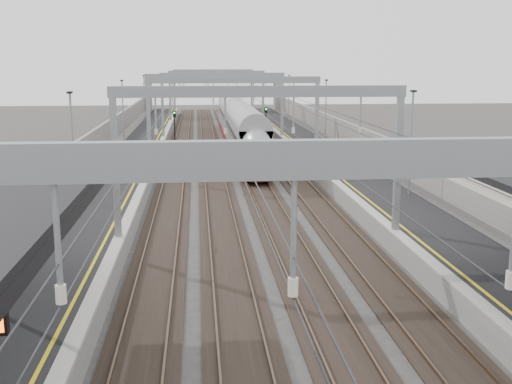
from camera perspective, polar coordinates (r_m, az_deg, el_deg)
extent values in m
cube|color=black|center=(51.88, -11.02, 2.23)|extent=(4.00, 120.00, 1.00)
cube|color=black|center=(52.71, 6.57, 2.51)|extent=(4.00, 120.00, 1.00)
cube|color=black|center=(51.71, -7.14, 1.80)|extent=(2.40, 140.00, 0.08)
cube|color=brown|center=(51.73, -7.94, 1.89)|extent=(0.07, 140.00, 0.14)
cube|color=brown|center=(51.68, -6.35, 1.92)|extent=(0.07, 140.00, 0.14)
cube|color=black|center=(51.69, -3.82, 1.86)|extent=(2.40, 140.00, 0.08)
cube|color=brown|center=(51.67, -4.62, 1.95)|extent=(0.07, 140.00, 0.14)
cube|color=brown|center=(51.70, -3.02, 1.98)|extent=(0.07, 140.00, 0.14)
cube|color=black|center=(51.85, -0.50, 1.92)|extent=(2.40, 140.00, 0.08)
cube|color=brown|center=(51.78, -1.29, 2.00)|extent=(0.07, 140.00, 0.14)
cube|color=brown|center=(51.90, 0.29, 2.03)|extent=(0.07, 140.00, 0.14)
cube|color=black|center=(52.18, 2.79, 1.97)|extent=(2.40, 140.00, 0.08)
cube|color=brown|center=(52.07, 2.00, 2.05)|extent=(0.07, 140.00, 0.14)
cube|color=brown|center=(52.27, 3.57, 2.07)|extent=(0.07, 140.00, 0.14)
cube|color=gray|center=(8.51, 13.49, 2.96)|extent=(13.00, 0.25, 0.50)
cube|color=gray|center=(28.52, -12.40, 2.53)|extent=(0.28, 0.28, 6.60)
cube|color=gray|center=(29.70, 12.52, 2.87)|extent=(0.28, 0.28, 6.60)
cube|color=gray|center=(28.13, 0.32, 8.92)|extent=(13.00, 0.25, 0.50)
cube|color=gray|center=(48.30, -9.52, 6.16)|extent=(0.28, 0.28, 6.60)
cube|color=gray|center=(49.00, 5.42, 6.34)|extent=(0.28, 0.28, 6.60)
cube|color=gray|center=(48.07, -2.02, 9.93)|extent=(13.00, 0.25, 0.50)
cube|color=gray|center=(68.20, -8.31, 7.67)|extent=(0.28, 0.28, 6.60)
cube|color=gray|center=(68.70, 2.34, 7.81)|extent=(0.28, 0.28, 6.60)
cube|color=gray|center=(68.04, -3.00, 10.34)|extent=(13.00, 0.25, 0.50)
cube|color=gray|center=(88.15, -7.65, 8.50)|extent=(0.28, 0.28, 6.60)
cube|color=gray|center=(88.54, 0.62, 8.61)|extent=(0.28, 0.28, 6.60)
cube|color=gray|center=(88.03, -3.53, 10.56)|extent=(13.00, 0.25, 0.50)
cube|color=gray|center=(106.12, -7.26, 8.98)|extent=(0.28, 0.28, 6.60)
cube|color=gray|center=(106.44, -0.38, 9.08)|extent=(0.28, 0.28, 6.60)
cube|color=gray|center=(106.02, -3.84, 10.69)|extent=(13.00, 0.25, 0.50)
cylinder|color=#262628|center=(56.09, -7.12, 8.16)|extent=(0.03, 140.00, 0.03)
cylinder|color=#262628|center=(56.07, -4.03, 8.22)|extent=(0.03, 140.00, 0.03)
cylinder|color=#262628|center=(56.22, -0.94, 8.25)|extent=(0.03, 140.00, 0.03)
cylinder|color=#262628|center=(56.52, 2.13, 8.26)|extent=(0.03, 140.00, 0.03)
cube|color=slate|center=(106.04, -3.83, 10.07)|extent=(22.00, 2.20, 1.40)
cube|color=slate|center=(106.40, -9.53, 8.27)|extent=(1.00, 2.20, 6.20)
cube|color=slate|center=(106.94, 1.89, 8.44)|extent=(1.00, 2.20, 6.20)
cube|color=slate|center=(52.14, -14.57, 3.34)|extent=(0.30, 120.00, 3.20)
cube|color=slate|center=(53.30, 9.97, 3.70)|extent=(0.30, 120.00, 3.20)
cube|color=maroon|center=(57.34, -0.97, 3.37)|extent=(2.51, 21.42, 0.75)
cube|color=gray|center=(57.12, -0.97, 5.12)|extent=(2.51, 21.42, 2.79)
cube|color=black|center=(50.00, -0.32, 1.83)|extent=(1.86, 2.24, 0.47)
cube|color=maroon|center=(78.94, -2.16, 5.56)|extent=(2.51, 21.42, 0.75)
cube|color=gray|center=(78.78, -2.17, 6.84)|extent=(2.51, 21.42, 2.79)
cube|color=black|center=(71.53, -1.83, 4.71)|extent=(1.86, 2.24, 0.47)
ellipsoid|color=gray|center=(46.38, 0.03, 3.33)|extent=(2.51, 4.84, 3.91)
cube|color=yellow|center=(44.54, 0.27, 1.90)|extent=(1.58, 0.12, 1.40)
cube|color=black|center=(44.74, 0.22, 3.75)|extent=(1.49, 0.54, 0.88)
cylinder|color=black|center=(71.43, -7.24, 5.61)|extent=(0.12, 0.12, 3.00)
cube|color=black|center=(71.29, -7.27, 6.89)|extent=(0.32, 0.22, 0.75)
sphere|color=#0CE526|center=(71.15, -7.28, 7.00)|extent=(0.16, 0.16, 0.16)
cylinder|color=black|center=(70.23, -0.38, 5.60)|extent=(0.12, 0.12, 3.00)
cube|color=black|center=(70.09, -0.38, 6.90)|extent=(0.32, 0.22, 0.75)
sphere|color=red|center=(69.95, -0.37, 7.02)|extent=(0.16, 0.16, 0.16)
cylinder|color=black|center=(76.54, 0.88, 6.08)|extent=(0.12, 0.12, 3.00)
cube|color=black|center=(76.41, 0.88, 7.27)|extent=(0.32, 0.22, 0.75)
sphere|color=#0CE526|center=(76.27, 0.89, 7.38)|extent=(0.16, 0.16, 0.16)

